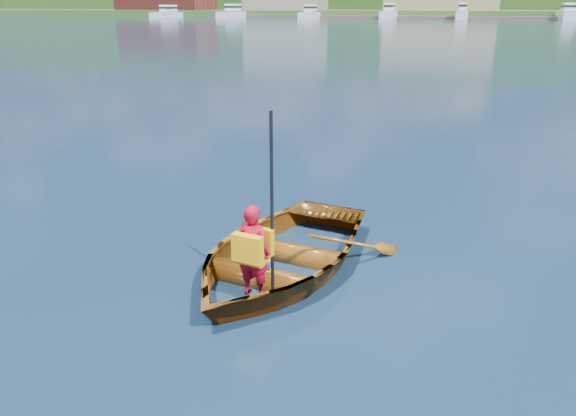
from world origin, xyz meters
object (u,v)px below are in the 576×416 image
object	(u,v)px
child_paddler	(254,250)
marina_yachts	(426,14)
dock	(447,18)
rowboat	(280,253)

from	to	relation	value
child_paddler	marina_yachts	world-z (taller)	marina_yachts
dock	marina_yachts	world-z (taller)	marina_yachts
marina_yachts	child_paddler	bearing A→B (deg)	-86.57
child_paddler	marina_yachts	bearing A→B (deg)	93.43
rowboat	child_paddler	world-z (taller)	child_paddler
child_paddler	dock	bearing A→B (deg)	91.42
rowboat	marina_yachts	size ratio (longest dim) A/B	0.03
rowboat	child_paddler	size ratio (longest dim) A/B	1.89
dock	rowboat	bearing A→B (deg)	-88.57
rowboat	child_paddler	bearing A→B (deg)	-89.56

